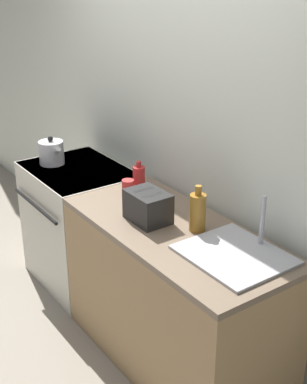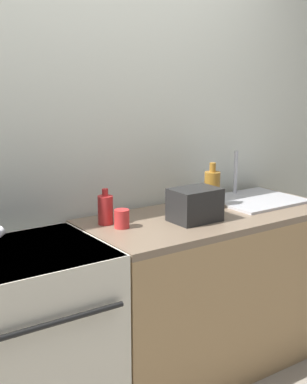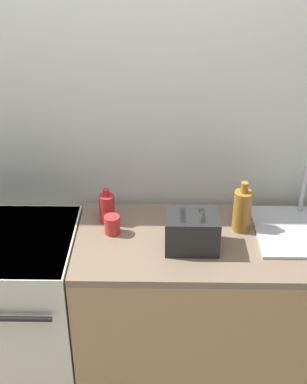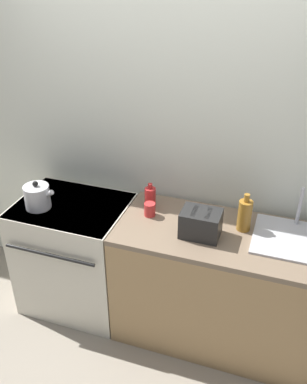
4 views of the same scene
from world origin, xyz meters
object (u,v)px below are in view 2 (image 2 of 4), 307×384
toaster (195,205)px  bottle_red (105,209)px  stove (20,345)px  cup_red (122,219)px  bottle_amber (212,189)px

toaster → bottle_red: 0.46m
stove → cup_red: 0.75m
stove → bottle_red: bearing=16.7°
bottle_amber → cup_red: bottle_amber is taller
stove → bottle_amber: bottle_amber is taller
stove → bottle_amber: (1.20, 0.10, 0.54)m
stove → cup_red: (0.57, 0.06, 0.48)m
toaster → bottle_red: bottle_red is taller
toaster → cup_red: toaster is taller
stove → toaster: (0.95, -0.05, 0.52)m
bottle_amber → cup_red: 0.63m
cup_red → bottle_red: bearing=107.7°
bottle_amber → toaster: bearing=-148.5°
toaster → bottle_amber: size_ratio=0.95×
stove → cup_red: size_ratio=9.58×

